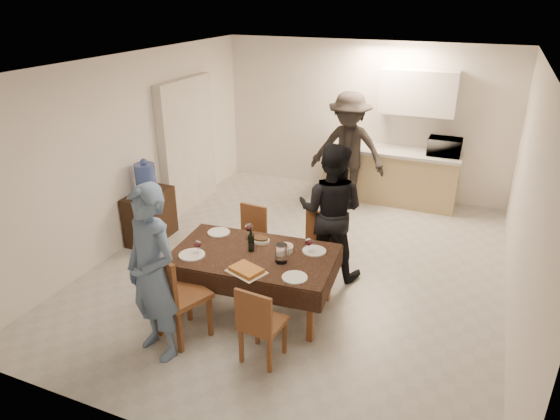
# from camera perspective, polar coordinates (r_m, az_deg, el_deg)

# --- Properties ---
(floor) EXTENTS (5.00, 6.00, 0.02)m
(floor) POSITION_cam_1_polar(r_m,az_deg,el_deg) (6.65, 2.44, -6.33)
(floor) COLOR #B6B6B1
(floor) RESTS_ON ground
(ceiling) EXTENTS (5.00, 6.00, 0.02)m
(ceiling) POSITION_cam_1_polar(r_m,az_deg,el_deg) (5.79, 2.90, 16.48)
(ceiling) COLOR white
(ceiling) RESTS_ON wall_back
(wall_back) EXTENTS (5.00, 0.02, 2.60)m
(wall_back) POSITION_cam_1_polar(r_m,az_deg,el_deg) (8.87, 9.49, 10.24)
(wall_back) COLOR white
(wall_back) RESTS_ON floor
(wall_front) EXTENTS (5.00, 0.02, 2.60)m
(wall_front) POSITION_cam_1_polar(r_m,az_deg,el_deg) (3.71, -13.89, -10.34)
(wall_front) COLOR white
(wall_front) RESTS_ON floor
(wall_left) EXTENTS (0.02, 6.00, 2.60)m
(wall_left) POSITION_cam_1_polar(r_m,az_deg,el_deg) (7.29, -16.24, 6.66)
(wall_left) COLOR white
(wall_left) RESTS_ON floor
(wall_right) EXTENTS (0.02, 6.00, 2.60)m
(wall_right) POSITION_cam_1_polar(r_m,az_deg,el_deg) (5.80, 26.48, 0.64)
(wall_right) COLOR white
(wall_right) RESTS_ON floor
(stub_partition) EXTENTS (0.15, 1.40, 2.10)m
(stub_partition) POSITION_cam_1_polar(r_m,az_deg,el_deg) (8.25, -10.49, 7.34)
(stub_partition) COLOR silver
(stub_partition) RESTS_ON floor
(kitchen_base_cabinet) EXTENTS (2.20, 0.60, 0.86)m
(kitchen_base_cabinet) POSITION_cam_1_polar(r_m,az_deg,el_deg) (8.70, 12.43, 3.74)
(kitchen_base_cabinet) COLOR tan
(kitchen_base_cabinet) RESTS_ON floor
(kitchen_worktop) EXTENTS (2.24, 0.64, 0.05)m
(kitchen_worktop) POSITION_cam_1_polar(r_m,az_deg,el_deg) (8.56, 12.70, 6.60)
(kitchen_worktop) COLOR beige
(kitchen_worktop) RESTS_ON kitchen_base_cabinet
(upper_cabinet) EXTENTS (1.20, 0.34, 0.70)m
(upper_cabinet) POSITION_cam_1_polar(r_m,az_deg,el_deg) (8.42, 15.53, 12.84)
(upper_cabinet) COLOR white
(upper_cabinet) RESTS_ON wall_back
(dining_table) EXTENTS (1.85, 1.18, 0.69)m
(dining_table) POSITION_cam_1_polar(r_m,az_deg,el_deg) (5.51, -3.04, -5.28)
(dining_table) COLOR black
(dining_table) RESTS_ON floor
(chair_near_left) EXTENTS (0.61, 0.62, 0.55)m
(chair_near_left) POSITION_cam_1_polar(r_m,az_deg,el_deg) (5.10, -11.81, -8.85)
(chair_near_left) COLOR brown
(chair_near_left) RESTS_ON floor
(chair_near_right) EXTENTS (0.42, 0.42, 0.46)m
(chair_near_right) POSITION_cam_1_polar(r_m,az_deg,el_deg) (4.79, -2.40, -12.29)
(chair_near_right) COLOR brown
(chair_near_right) RESTS_ON floor
(chair_far_left) EXTENTS (0.41, 0.41, 0.45)m
(chair_far_left) POSITION_cam_1_polar(r_m,az_deg,el_deg) (6.29, -4.08, -2.96)
(chair_far_left) COLOR brown
(chair_far_left) RESTS_ON floor
(chair_far_right) EXTENTS (0.45, 0.45, 0.48)m
(chair_far_right) POSITION_cam_1_polar(r_m,az_deg,el_deg) (5.96, 3.68, -4.21)
(chair_far_right) COLOR brown
(chair_far_right) RESTS_ON floor
(console) EXTENTS (0.39, 0.78, 0.72)m
(console) POSITION_cam_1_polar(r_m,az_deg,el_deg) (7.40, -14.63, -0.71)
(console) COLOR black
(console) RESTS_ON floor
(water_jug) EXTENTS (0.29, 0.29, 0.43)m
(water_jug) POSITION_cam_1_polar(r_m,az_deg,el_deg) (7.19, -15.10, 3.47)
(water_jug) COLOR #435EB7
(water_jug) RESTS_ON console
(wine_bottle) EXTENTS (0.07, 0.07, 0.28)m
(wine_bottle) POSITION_cam_1_polar(r_m,az_deg,el_deg) (5.49, -3.32, -3.38)
(wine_bottle) COLOR black
(wine_bottle) RESTS_ON dining_table
(water_pitcher) EXTENTS (0.13, 0.13, 0.20)m
(water_pitcher) POSITION_cam_1_polar(r_m,az_deg,el_deg) (5.28, 0.14, -4.98)
(water_pitcher) COLOR white
(water_pitcher) RESTS_ON dining_table
(savoury_tart) EXTENTS (0.45, 0.39, 0.05)m
(savoury_tart) POSITION_cam_1_polar(r_m,az_deg,el_deg) (5.15, -3.87, -6.85)
(savoury_tart) COLOR #BF8138
(savoury_tart) RESTS_ON dining_table
(salad_bowl) EXTENTS (0.18, 0.18, 0.07)m
(salad_bowl) POSITION_cam_1_polar(r_m,az_deg,el_deg) (5.51, 0.58, -4.42)
(salad_bowl) COLOR white
(salad_bowl) RESTS_ON dining_table
(mushroom_dish) EXTENTS (0.21, 0.21, 0.04)m
(mushroom_dish) POSITION_cam_1_polar(r_m,az_deg,el_deg) (5.73, -2.29, -3.49)
(mushroom_dish) COLOR white
(mushroom_dish) RESTS_ON dining_table
(wine_glass_a) EXTENTS (0.08, 0.08, 0.17)m
(wine_glass_a) POSITION_cam_1_polar(r_m,az_deg,el_deg) (5.50, -9.38, -4.24)
(wine_glass_a) COLOR white
(wine_glass_a) RESTS_ON dining_table
(wine_glass_b) EXTENTS (0.08, 0.08, 0.18)m
(wine_glass_b) POSITION_cam_1_polar(r_m,az_deg,el_deg) (5.47, 3.29, -4.05)
(wine_glass_b) COLOR white
(wine_glass_b) RESTS_ON dining_table
(wine_glass_c) EXTENTS (0.09, 0.09, 0.20)m
(wine_glass_c) POSITION_cam_1_polar(r_m,az_deg,el_deg) (5.76, -3.58, -2.40)
(wine_glass_c) COLOR white
(wine_glass_c) RESTS_ON dining_table
(plate_near_left) EXTENTS (0.29, 0.29, 0.02)m
(plate_near_left) POSITION_cam_1_polar(r_m,az_deg,el_deg) (5.53, -10.04, -5.07)
(plate_near_left) COLOR white
(plate_near_left) RESTS_ON dining_table
(plate_near_right) EXTENTS (0.26, 0.26, 0.01)m
(plate_near_right) POSITION_cam_1_polar(r_m,az_deg,el_deg) (5.05, 1.69, -7.71)
(plate_near_right) COLOR white
(plate_near_right) RESTS_ON dining_table
(plate_far_left) EXTENTS (0.26, 0.26, 0.02)m
(plate_far_left) POSITION_cam_1_polar(r_m,az_deg,el_deg) (5.98, -7.01, -2.54)
(plate_far_left) COLOR white
(plate_far_left) RESTS_ON dining_table
(plate_far_right) EXTENTS (0.26, 0.26, 0.02)m
(plate_far_right) POSITION_cam_1_polar(r_m,az_deg,el_deg) (5.54, 3.93, -4.69)
(plate_far_right) COLOR white
(plate_far_right) RESTS_ON dining_table
(microwave) EXTENTS (0.51, 0.35, 0.28)m
(microwave) POSITION_cam_1_polar(r_m,az_deg,el_deg) (8.42, 18.30, 6.88)
(microwave) COLOR white
(microwave) RESTS_ON kitchen_worktop
(person_near) EXTENTS (0.75, 0.61, 1.78)m
(person_near) POSITION_cam_1_polar(r_m,az_deg,el_deg) (4.88, -14.38, -7.10)
(person_near) COLOR slate
(person_near) RESTS_ON floor
(person_far) EXTENTS (0.87, 0.69, 1.73)m
(person_far) POSITION_cam_1_polar(r_m,az_deg,el_deg) (6.12, 5.83, -0.14)
(person_far) COLOR black
(person_far) RESTS_ON floor
(person_kitchen) EXTENTS (1.22, 0.70, 1.90)m
(person_kitchen) POSITION_cam_1_polar(r_m,az_deg,el_deg) (8.24, 7.80, 6.77)
(person_kitchen) COLOR black
(person_kitchen) RESTS_ON floor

